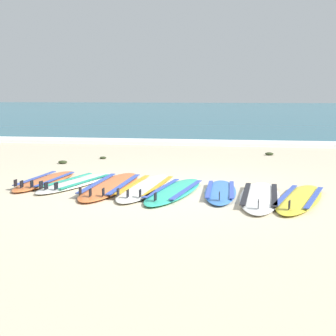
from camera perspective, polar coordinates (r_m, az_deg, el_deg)
ground_plane at (r=7.69m, az=0.52°, el=-2.84°), size 80.00×80.00×0.00m
sea at (r=44.25m, az=7.59°, el=6.78°), size 80.00×60.00×0.10m
wave_foam_strip at (r=14.81m, az=4.65°, el=2.98°), size 80.00×0.96×0.11m
surfboard_0 at (r=8.75m, az=-14.20°, el=-1.44°), size 0.66×2.12×0.18m
surfboard_1 at (r=8.43m, az=-10.73°, el=-1.70°), size 1.04×2.16×0.18m
surfboard_2 at (r=8.09m, az=-6.74°, el=-2.06°), size 0.71×2.60×0.18m
surfboard_3 at (r=7.90m, az=-2.63°, el=-2.26°), size 0.79×2.48×0.18m
surfboard_4 at (r=7.59m, az=0.75°, el=-2.71°), size 0.92×2.32×0.18m
surfboard_5 at (r=7.59m, az=6.18°, el=-2.76°), size 0.54×1.95×0.18m
surfboard_6 at (r=7.32m, az=10.75°, el=-3.29°), size 0.71×2.35×0.18m
surfboard_7 at (r=7.31m, az=15.24°, el=-3.47°), size 1.11×2.28×0.18m
seaweed_clump_near_shoreline at (r=11.64m, az=-7.65°, el=1.21°), size 0.16×0.13×0.06m
seaweed_clump_mid_sand at (r=12.48m, az=11.83°, el=1.65°), size 0.21×0.17×0.08m
seaweed_clump_by_the_boards at (r=11.00m, az=-12.28°, el=0.69°), size 0.20×0.16×0.07m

